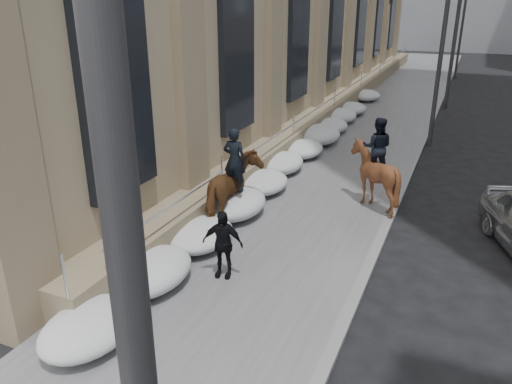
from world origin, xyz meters
TOP-DOWN VIEW (x-y plane):
  - ground at (0.00, 0.00)m, footprint 140.00×140.00m
  - sidewalk at (0.00, 10.00)m, footprint 5.00×80.00m
  - curb at (2.62, 10.00)m, footprint 0.24×80.00m
  - streetlight_near at (2.74, -6.00)m, footprint 1.71×0.24m
  - streetlight_mid at (2.74, 14.00)m, footprint 1.71×0.24m
  - streetlight_far at (2.74, 34.00)m, footprint 1.71×0.24m
  - traffic_signal at (2.07, 22.00)m, footprint 4.10×0.22m
  - snow_bank at (-1.42, 8.11)m, footprint 1.70×18.10m
  - mounted_horse_left at (-1.25, 3.58)m, footprint 1.06×2.22m
  - mounted_horse_right at (1.98, 6.22)m, footprint 1.74×1.91m
  - pedestrian at (-0.25, 0.96)m, footprint 0.96×0.53m

SIDE VIEW (x-z plane):
  - ground at x=0.00m, z-range 0.00..0.00m
  - sidewalk at x=0.00m, z-range 0.00..0.12m
  - curb at x=2.62m, z-range 0.00..0.12m
  - snow_bank at x=-1.42m, z-range 0.09..0.85m
  - pedestrian at x=-0.25m, z-range 0.12..1.67m
  - mounted_horse_left at x=-1.25m, z-range -0.17..2.42m
  - mounted_horse_right at x=1.98m, z-range -0.11..2.50m
  - traffic_signal at x=2.07m, z-range 1.00..7.00m
  - streetlight_near at x=2.74m, z-range 0.58..8.58m
  - streetlight_mid at x=2.74m, z-range 0.58..8.58m
  - streetlight_far at x=2.74m, z-range 0.58..8.58m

